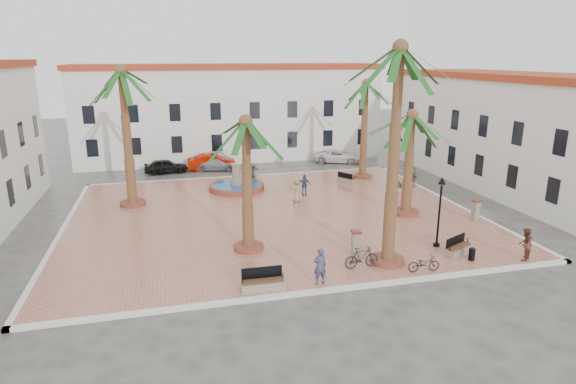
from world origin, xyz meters
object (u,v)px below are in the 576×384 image
lamppost_s (440,200)px  litter_bin (472,254)px  pedestrian_fountain_b (304,185)px  car_red (212,162)px  bicycle_a (424,263)px  car_silver (215,164)px  lamppost_e (399,154)px  pedestrian_fountain_a (297,190)px  palm_ne (366,94)px  cyclist_a (320,266)px  fountain (237,186)px  palm_sw (246,138)px  car_white (338,156)px  bench_s (263,284)px  palm_e (411,129)px  cyclist_b (525,244)px  bicycle_b (362,258)px  pedestrian_north (254,173)px  palm_nw (122,86)px  bench_ne (346,180)px  bollard_n (256,175)px  bollard_e (476,210)px  bollard_se (356,243)px  pedestrian_east (413,177)px  bench_e (397,186)px  car_black (166,166)px  palm_s (399,71)px  bench_se (458,249)px

lamppost_s → litter_bin: (0.73, -2.13, -2.34)m
pedestrian_fountain_b → car_red: 12.36m
bicycle_a → car_silver: size_ratio=0.38×
lamppost_e → pedestrian_fountain_a: (-8.18, -0.75, -2.06)m
palm_ne → cyclist_a: size_ratio=4.75×
fountain → palm_sw: palm_sw is taller
cyclist_a → car_white: bearing=-117.6°
cyclist_a → pedestrian_fountain_a: size_ratio=0.97×
bench_s → pedestrian_fountain_a: (5.04, 12.62, 0.61)m
palm_e → bicycle_a: palm_e is taller
cyclist_b → bicycle_b: cyclist_b is taller
pedestrian_north → car_white: size_ratio=0.36×
palm_nw → litter_bin: 23.77m
palm_sw → bench_s: 7.55m
palm_e → bicycle_a: bearing=-112.1°
bench_ne → litter_bin: (0.55, -16.45, 0.08)m
bollard_n → bollard_e: (11.86, -12.53, 0.02)m
palm_sw → pedestrian_north: size_ratio=4.39×
bollard_se → lamppost_s: bearing=0.6°
bicycle_b → bench_ne: bearing=-21.7°
bench_s → pedestrian_east: bearing=45.0°
bench_ne → bollard_e: bearing=171.4°
bench_e → cyclist_b: bearing=-165.7°
bench_ne → car_black: bearing=30.7°
car_black → cyclist_b: bearing=-148.0°
palm_e → lamppost_s: bearing=-100.3°
cyclist_b → palm_ne: bearing=-122.2°
car_red → palm_s: bearing=-163.4°
pedestrian_fountain_b → pedestrian_east: pedestrian_fountain_b is taller
lamppost_e → palm_nw: bearing=175.8°
pedestrian_east → bicycle_b: bearing=-43.9°
bench_se → bicycle_a: (-2.88, -1.51, 0.15)m
pedestrian_fountain_a → car_black: pedestrian_fountain_a is taller
palm_nw → car_silver: size_ratio=2.27×
palm_ne → pedestrian_fountain_a: bearing=-142.4°
lamppost_e → cyclist_a: 17.18m
bench_e → bench_se: bearing=-178.5°
pedestrian_north → lamppost_e: bearing=-116.9°
lamppost_e → pedestrian_fountain_b: 7.56m
palm_nw → bench_s: (6.32, -14.81, -7.92)m
bollard_e → palm_s: bearing=-150.4°
fountain → bench_se: size_ratio=2.32×
fountain → cyclist_b: 21.03m
palm_ne → bollard_se: size_ratio=6.15×
palm_ne → bench_ne: (-1.96, -1.27, -6.84)m
palm_nw → car_black: palm_nw is taller
bench_se → car_white: car_white is taller
bench_s → bench_se: bench_s is taller
palm_ne → pedestrian_east: 7.84m
bicycle_a → pedestrian_fountain_a: size_ratio=0.88×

